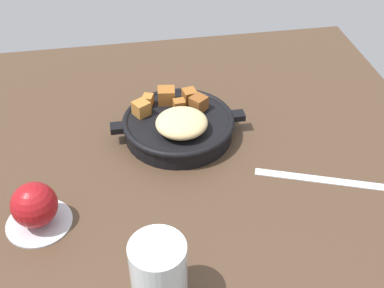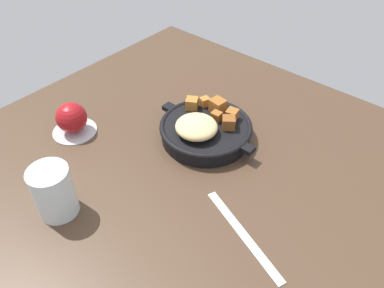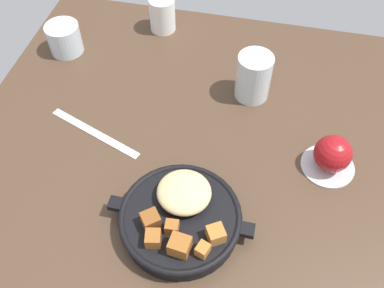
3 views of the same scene
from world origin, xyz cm
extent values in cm
cube|color=#473323|center=(0.00, 0.00, -1.20)|extent=(94.60, 99.86, 2.40)
cylinder|color=black|center=(0.62, -11.45, 1.84)|extent=(20.29, 20.29, 3.68)
torus|color=black|center=(0.62, -11.45, 3.39)|extent=(21.08, 21.08, 1.20)
cube|color=black|center=(11.98, -11.45, 3.13)|extent=(2.64, 2.40, 1.20)
cube|color=black|center=(-10.73, -11.45, 3.13)|extent=(2.64, 2.40, 1.20)
ellipsoid|color=#DBBC7F|center=(0.52, -7.96, 5.43)|extent=(9.39, 9.12, 3.50)
cube|color=#935623|center=(-0.50, -14.42, 4.77)|extent=(2.31, 2.09, 2.18)
cube|color=#935623|center=(2.04, -17.46, 5.18)|extent=(3.60, 3.36, 2.99)
cube|color=#935623|center=(-2.43, -17.08, 4.90)|extent=(2.92, 3.05, 2.45)
cube|color=#A86B2D|center=(5.68, -17.14, 4.74)|extent=(2.49, 2.63, 2.12)
cube|color=brown|center=(-3.67, -14.07, 5.04)|extent=(3.89, 3.88, 2.71)
cube|color=#A86B2D|center=(7.21, -14.24, 5.03)|extent=(3.71, 3.70, 2.71)
cylinder|color=#B7BABF|center=(25.39, 6.93, 0.30)|extent=(10.28, 10.28, 0.60)
sphere|color=maroon|center=(25.39, 6.93, 4.14)|extent=(7.08, 7.08, 7.08)
cube|color=silver|center=(-21.43, 4.97, 0.18)|extent=(21.35, 9.21, 0.36)
cylinder|color=silver|center=(8.31, 23.06, 5.20)|extent=(7.48, 7.48, 10.40)
camera|label=1|loc=(10.61, 62.13, 58.87)|focal=46.39mm
camera|label=2|loc=(-41.11, 42.01, 58.11)|focal=36.08mm
camera|label=3|loc=(10.12, -44.79, 68.09)|focal=40.06mm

